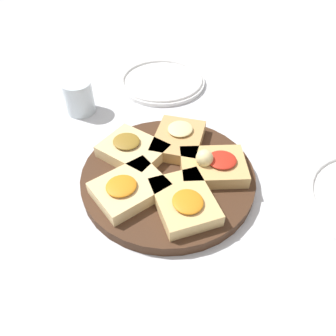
% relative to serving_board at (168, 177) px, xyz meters
% --- Properties ---
extents(ground_plane, '(3.00, 3.00, 0.00)m').
position_rel_serving_board_xyz_m(ground_plane, '(0.00, 0.00, -0.01)').
color(ground_plane, silver).
extents(serving_board, '(0.32, 0.32, 0.02)m').
position_rel_serving_board_xyz_m(serving_board, '(0.00, 0.00, 0.00)').
color(serving_board, '#422819').
rests_on(serving_board, ground_plane).
extents(focaccia_slice_0, '(0.14, 0.15, 0.05)m').
position_rel_serving_board_xyz_m(focaccia_slice_0, '(0.05, 0.06, 0.03)').
color(focaccia_slice_0, tan).
rests_on(focaccia_slice_0, serving_board).
extents(focaccia_slice_1, '(0.14, 0.15, 0.03)m').
position_rel_serving_board_xyz_m(focaccia_slice_1, '(-0.05, 0.07, 0.02)').
color(focaccia_slice_1, tan).
rests_on(focaccia_slice_1, serving_board).
extents(focaccia_slice_2, '(0.13, 0.11, 0.03)m').
position_rel_serving_board_xyz_m(focaccia_slice_2, '(-0.08, -0.02, 0.02)').
color(focaccia_slice_2, '#E5C689').
rests_on(focaccia_slice_2, serving_board).
extents(focaccia_slice_3, '(0.10, 0.12, 0.03)m').
position_rel_serving_board_xyz_m(focaccia_slice_3, '(-0.01, -0.08, 0.02)').
color(focaccia_slice_3, '#E5C689').
rests_on(focaccia_slice_3, serving_board).
extents(focaccia_slice_4, '(0.14, 0.13, 0.03)m').
position_rel_serving_board_xyz_m(focaccia_slice_4, '(0.08, -0.03, 0.02)').
color(focaccia_slice_4, '#DBB775').
rests_on(focaccia_slice_4, serving_board).
extents(plate_left, '(0.22, 0.22, 0.02)m').
position_rel_serving_board_xyz_m(plate_left, '(-0.27, 0.22, -0.00)').
color(plate_left, white).
rests_on(plate_left, ground_plane).
extents(water_glass, '(0.07, 0.07, 0.08)m').
position_rel_serving_board_xyz_m(water_glass, '(-0.31, 0.00, 0.03)').
color(water_glass, silver).
rests_on(water_glass, ground_plane).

